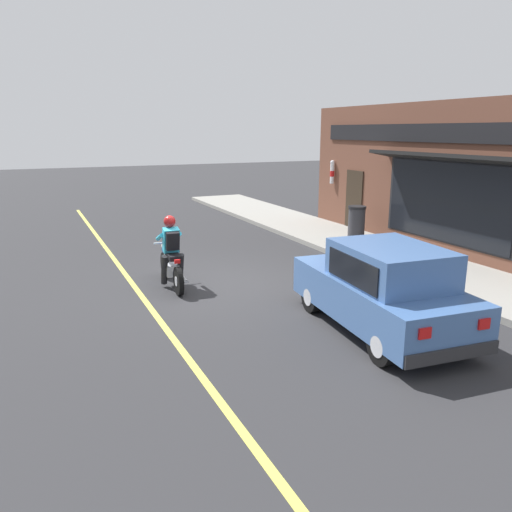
{
  "coord_description": "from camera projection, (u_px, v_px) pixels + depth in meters",
  "views": [
    {
      "loc": [
        -3.82,
        -10.19,
        3.43
      ],
      "look_at": [
        0.29,
        -1.31,
        0.95
      ],
      "focal_mm": 35.0,
      "sensor_mm": 36.0,
      "label": 1
    }
  ],
  "objects": [
    {
      "name": "lane_stripe",
      "position": [
        117.0,
        263.0,
        13.26
      ],
      "size": [
        0.12,
        19.8,
        0.01
      ],
      "primitive_type": "cube",
      "color": "#D1C64C",
      "rests_on": "ground"
    },
    {
      "name": "sidewalk_curb",
      "position": [
        335.0,
        237.0,
        16.06
      ],
      "size": [
        2.6,
        22.0,
        0.14
      ],
      "primitive_type": "cube",
      "color": "gray",
      "rests_on": "ground"
    },
    {
      "name": "trash_bin",
      "position": [
        357.0,
        221.0,
        15.69
      ],
      "size": [
        0.56,
        0.56,
        0.98
      ],
      "color": "#2D2D33",
      "rests_on": "sidewalk_curb"
    },
    {
      "name": "car_hatchback",
      "position": [
        382.0,
        289.0,
        8.58
      ],
      "size": [
        1.98,
        3.91,
        1.57
      ],
      "color": "black",
      "rests_on": "ground"
    },
    {
      "name": "ground_plane",
      "position": [
        220.0,
        285.0,
        11.36
      ],
      "size": [
        80.0,
        80.0,
        0.0
      ],
      "primitive_type": "plane",
      "color": "#2B2B2D"
    },
    {
      "name": "motorcycle_with_rider",
      "position": [
        171.0,
        257.0,
        11.11
      ],
      "size": [
        0.57,
        2.02,
        1.62
      ],
      "color": "black",
      "rests_on": "ground"
    },
    {
      "name": "storefront_building",
      "position": [
        421.0,
        177.0,
        14.41
      ],
      "size": [
        1.25,
        10.24,
        4.2
      ],
      "color": "brown",
      "rests_on": "ground"
    }
  ]
}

